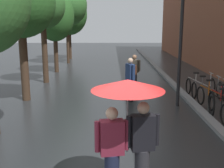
{
  "coord_description": "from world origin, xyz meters",
  "views": [
    {
      "loc": [
        0.18,
        -4.37,
        2.97
      ],
      "look_at": [
        0.18,
        3.01,
        1.35
      ],
      "focal_mm": 44.1,
      "sensor_mm": 36.0,
      "label": 1
    }
  ],
  "objects_px": {
    "street_tree_1": "(20,3)",
    "street_tree_2": "(42,6)",
    "street_tree_4": "(66,5)",
    "parked_bicycle_3": "(214,95)",
    "pedestrian_walking_far": "(134,71)",
    "couple_under_umbrella": "(128,117)",
    "street_tree_5": "(69,14)",
    "pedestrian_walking_midground": "(130,79)",
    "parked_bicycle_5": "(200,86)",
    "parked_bicycle_4": "(207,90)",
    "street_tree_3": "(54,16)",
    "street_lamp_post": "(181,37)"
  },
  "relations": [
    {
      "from": "parked_bicycle_4",
      "to": "parked_bicycle_3",
      "type": "bearing_deg",
      "value": -90.07
    },
    {
      "from": "parked_bicycle_3",
      "to": "couple_under_umbrella",
      "type": "height_order",
      "value": "couple_under_umbrella"
    },
    {
      "from": "street_tree_3",
      "to": "parked_bicycle_3",
      "type": "xyz_separation_m",
      "value": [
        7.3,
        -7.14,
        -3.05
      ]
    },
    {
      "from": "street_tree_3",
      "to": "street_tree_5",
      "type": "bearing_deg",
      "value": 91.02
    },
    {
      "from": "couple_under_umbrella",
      "to": "pedestrian_walking_far",
      "type": "bearing_deg",
      "value": 84.65
    },
    {
      "from": "street_tree_2",
      "to": "couple_under_umbrella",
      "type": "bearing_deg",
      "value": -68.95
    },
    {
      "from": "street_tree_4",
      "to": "pedestrian_walking_midground",
      "type": "xyz_separation_m",
      "value": [
        4.07,
        -10.62,
        -3.4
      ]
    },
    {
      "from": "street_tree_2",
      "to": "parked_bicycle_4",
      "type": "xyz_separation_m",
      "value": [
        7.22,
        -3.21,
        -3.46
      ]
    },
    {
      "from": "street_tree_4",
      "to": "street_tree_1",
      "type": "bearing_deg",
      "value": -90.26
    },
    {
      "from": "street_tree_5",
      "to": "parked_bicycle_3",
      "type": "height_order",
      "value": "street_tree_5"
    },
    {
      "from": "street_tree_1",
      "to": "street_tree_2",
      "type": "relative_size",
      "value": 1.01
    },
    {
      "from": "street_tree_1",
      "to": "parked_bicycle_4",
      "type": "relative_size",
      "value": 4.62
    },
    {
      "from": "parked_bicycle_5",
      "to": "pedestrian_walking_far",
      "type": "xyz_separation_m",
      "value": [
        -2.75,
        1.1,
        0.43
      ]
    },
    {
      "from": "street_tree_4",
      "to": "parked_bicycle_5",
      "type": "relative_size",
      "value": 5.39
    },
    {
      "from": "street_tree_4",
      "to": "parked_bicycle_3",
      "type": "xyz_separation_m",
      "value": [
        7.18,
        -11.05,
        -3.92
      ]
    },
    {
      "from": "parked_bicycle_3",
      "to": "parked_bicycle_5",
      "type": "relative_size",
      "value": 1.04
    },
    {
      "from": "street_tree_3",
      "to": "street_tree_4",
      "type": "bearing_deg",
      "value": 88.16
    },
    {
      "from": "parked_bicycle_5",
      "to": "pedestrian_walking_midground",
      "type": "xyz_separation_m",
      "value": [
        -3.08,
        -1.11,
        0.53
      ]
    },
    {
      "from": "street_tree_5",
      "to": "street_lamp_post",
      "type": "xyz_separation_m",
      "value": [
        6.03,
        -14.05,
        -1.23
      ]
    },
    {
      "from": "parked_bicycle_3",
      "to": "parked_bicycle_5",
      "type": "height_order",
      "value": "same"
    },
    {
      "from": "street_tree_3",
      "to": "parked_bicycle_3",
      "type": "relative_size",
      "value": 4.42
    },
    {
      "from": "street_tree_2",
      "to": "street_tree_3",
      "type": "distance_m",
      "value": 3.2
    },
    {
      "from": "pedestrian_walking_far",
      "to": "street_tree_3",
      "type": "bearing_deg",
      "value": 135.09
    },
    {
      "from": "street_tree_4",
      "to": "pedestrian_walking_far",
      "type": "height_order",
      "value": "street_tree_4"
    },
    {
      "from": "parked_bicycle_5",
      "to": "pedestrian_walking_midground",
      "type": "distance_m",
      "value": 3.32
    },
    {
      "from": "street_tree_1",
      "to": "street_lamp_post",
      "type": "xyz_separation_m",
      "value": [
        5.83,
        -0.79,
        -1.2
      ]
    },
    {
      "from": "couple_under_umbrella",
      "to": "parked_bicycle_4",
      "type": "bearing_deg",
      "value": 60.77
    },
    {
      "from": "parked_bicycle_4",
      "to": "parked_bicycle_5",
      "type": "height_order",
      "value": "same"
    },
    {
      "from": "street_tree_3",
      "to": "street_lamp_post",
      "type": "height_order",
      "value": "street_tree_3"
    },
    {
      "from": "street_tree_1",
      "to": "parked_bicycle_3",
      "type": "distance_m",
      "value": 7.99
    },
    {
      "from": "couple_under_umbrella",
      "to": "street_tree_5",
      "type": "bearing_deg",
      "value": 101.26
    },
    {
      "from": "street_tree_1",
      "to": "parked_bicycle_4",
      "type": "bearing_deg",
      "value": 1.21
    },
    {
      "from": "street_tree_4",
      "to": "street_lamp_post",
      "type": "bearing_deg",
      "value": -62.74
    },
    {
      "from": "parked_bicycle_3",
      "to": "pedestrian_walking_midground",
      "type": "relative_size",
      "value": 0.66
    },
    {
      "from": "street_tree_4",
      "to": "street_tree_5",
      "type": "relative_size",
      "value": 1.06
    },
    {
      "from": "parked_bicycle_3",
      "to": "parked_bicycle_4",
      "type": "height_order",
      "value": "same"
    },
    {
      "from": "street_tree_2",
      "to": "street_tree_5",
      "type": "bearing_deg",
      "value": 91.14
    },
    {
      "from": "parked_bicycle_3",
      "to": "pedestrian_walking_far",
      "type": "bearing_deg",
      "value": 136.55
    },
    {
      "from": "street_tree_2",
      "to": "parked_bicycle_5",
      "type": "height_order",
      "value": "street_tree_2"
    },
    {
      "from": "street_tree_3",
      "to": "parked_bicycle_4",
      "type": "height_order",
      "value": "street_tree_3"
    },
    {
      "from": "street_tree_5",
      "to": "parked_bicycle_3",
      "type": "distance_m",
      "value": 16.08
    },
    {
      "from": "street_tree_4",
      "to": "parked_bicycle_3",
      "type": "bearing_deg",
      "value": -56.99
    },
    {
      "from": "street_tree_2",
      "to": "pedestrian_walking_midground",
      "type": "bearing_deg",
      "value": -40.71
    },
    {
      "from": "street_tree_5",
      "to": "parked_bicycle_4",
      "type": "distance_m",
      "value": 15.43
    },
    {
      "from": "parked_bicycle_3",
      "to": "couple_under_umbrella",
      "type": "bearing_deg",
      "value": -122.46
    },
    {
      "from": "street_tree_5",
      "to": "parked_bicycle_5",
      "type": "relative_size",
      "value": 5.07
    },
    {
      "from": "parked_bicycle_5",
      "to": "parked_bicycle_4",
      "type": "bearing_deg",
      "value": -88.1
    },
    {
      "from": "parked_bicycle_3",
      "to": "street_tree_2",
      "type": "bearing_deg",
      "value": 151.21
    },
    {
      "from": "street_lamp_post",
      "to": "street_tree_3",
      "type": "bearing_deg",
      "value": 128.92
    },
    {
      "from": "street_tree_5",
      "to": "pedestrian_walking_far",
      "type": "bearing_deg",
      "value": -67.55
    }
  ]
}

